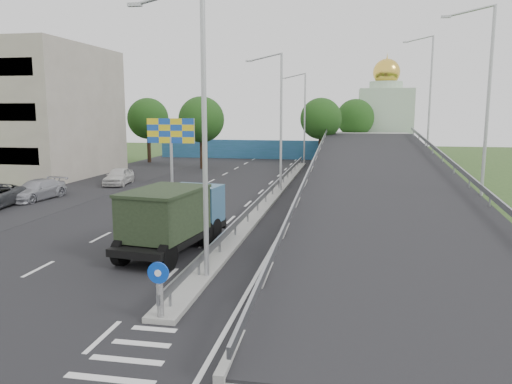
% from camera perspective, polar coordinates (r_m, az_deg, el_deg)
% --- Properties ---
extents(ground, '(160.00, 160.00, 0.00)m').
position_cam_1_polar(ground, '(13.47, -14.37, -18.05)').
color(ground, '#2D4C1E').
rests_on(ground, ground).
extents(road_surface, '(26.00, 90.00, 0.04)m').
position_cam_1_polar(road_surface, '(32.46, -4.39, -1.61)').
color(road_surface, black).
rests_on(road_surface, ground).
extents(parking_strip, '(8.00, 90.00, 0.05)m').
position_cam_1_polar(parking_strip, '(37.90, -23.76, -0.80)').
color(parking_strip, black).
rests_on(parking_strip, ground).
extents(median, '(1.00, 44.00, 0.20)m').
position_cam_1_polar(median, '(35.70, 1.91, -0.42)').
color(median, gray).
rests_on(median, ground).
extents(overpass_ramp, '(10.00, 50.00, 3.50)m').
position_cam_1_polar(overpass_ramp, '(35.15, 14.12, 1.87)').
color(overpass_ramp, gray).
rests_on(overpass_ramp, ground).
extents(median_guardrail, '(0.09, 44.00, 0.71)m').
position_cam_1_polar(median_guardrail, '(35.60, 1.92, 0.61)').
color(median_guardrail, gray).
rests_on(median_guardrail, median).
extents(sign_bollard, '(0.64, 0.23, 1.67)m').
position_cam_1_polar(sign_bollard, '(14.88, -10.97, -10.88)').
color(sign_bollard, black).
rests_on(sign_bollard, median).
extents(lamp_post_near, '(2.74, 0.18, 10.08)m').
position_cam_1_polar(lamp_post_near, '(17.56, -6.53, 8.21)').
color(lamp_post_near, '#B2B5B7').
rests_on(lamp_post_near, median).
extents(lamp_post_mid, '(2.74, 0.18, 10.08)m').
position_cam_1_polar(lamp_post_mid, '(37.15, 2.60, 8.80)').
color(lamp_post_mid, '#B2B5B7').
rests_on(lamp_post_mid, median).
extents(lamp_post_far, '(2.74, 0.18, 10.08)m').
position_cam_1_polar(lamp_post_far, '(57.03, 5.40, 8.94)').
color(lamp_post_far, '#B2B5B7').
rests_on(lamp_post_far, median).
extents(blue_wall, '(30.00, 0.50, 2.40)m').
position_cam_1_polar(blue_wall, '(63.66, 2.13, 4.85)').
color(blue_wall, '#205B77').
rests_on(blue_wall, ground).
extents(church, '(7.00, 7.00, 13.80)m').
position_cam_1_polar(church, '(70.96, 14.50, 8.34)').
color(church, '#B2CCAD').
rests_on(church, ground).
extents(billboard, '(4.00, 0.24, 5.50)m').
position_cam_1_polar(billboard, '(41.37, -9.71, 6.48)').
color(billboard, '#B2B5B7').
rests_on(billboard, ground).
extents(tree_left_mid, '(4.80, 4.80, 7.60)m').
position_cam_1_polar(tree_left_mid, '(53.04, -6.26, 8.22)').
color(tree_left_mid, black).
rests_on(tree_left_mid, ground).
extents(tree_median_far, '(4.80, 4.80, 7.60)m').
position_cam_1_polar(tree_median_far, '(58.89, 7.42, 8.30)').
color(tree_median_far, black).
rests_on(tree_median_far, ground).
extents(tree_left_far, '(4.80, 4.80, 7.60)m').
position_cam_1_polar(tree_left_far, '(60.45, -12.24, 8.19)').
color(tree_left_far, black).
rests_on(tree_left_far, ground).
extents(tree_ramp_far, '(4.80, 4.80, 7.60)m').
position_cam_1_polar(tree_ramp_far, '(65.81, 11.28, 8.29)').
color(tree_ramp_far, black).
rests_on(tree_ramp_far, ground).
extents(dump_truck, '(3.28, 6.80, 2.88)m').
position_cam_1_polar(dump_truck, '(22.08, -9.35, -2.67)').
color(dump_truck, black).
rests_on(dump_truck, ground).
extents(parked_car_d, '(2.45, 4.97, 1.39)m').
position_cam_1_polar(parked_car_d, '(37.66, -23.79, 0.21)').
color(parked_car_d, '#A5A6AE').
rests_on(parked_car_d, ground).
extents(parked_car_e, '(2.28, 4.42, 1.44)m').
position_cam_1_polar(parked_car_e, '(43.04, -15.43, 1.75)').
color(parked_car_e, silver).
rests_on(parked_car_e, ground).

